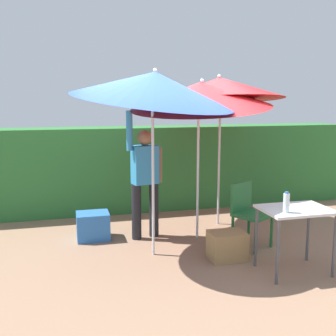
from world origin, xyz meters
TOP-DOWN VIEW (x-y plane):
  - ground_plane at (0.00, 0.00)m, footprint 24.00×24.00m
  - hedge_row at (0.00, 2.32)m, footprint 8.00×0.70m
  - umbrella_rainbow at (1.03, 1.03)m, footprint 2.02×2.04m
  - umbrella_orange at (0.52, 0.48)m, footprint 2.05×2.04m
  - umbrella_yellow at (-0.26, -0.01)m, footprint 2.11×2.09m
  - person_vendor at (-0.25, 0.67)m, footprint 0.56×0.29m
  - chair_plastic at (1.07, -0.03)m, footprint 0.60×0.60m
  - cooler_box at (-1.01, 0.80)m, footprint 0.47×0.39m
  - crate_cardboard at (0.60, -0.42)m, footprint 0.46×0.34m
  - folding_table at (1.21, -0.97)m, footprint 0.80×0.60m
  - bottle_water at (1.00, -1.10)m, footprint 0.07×0.07m

SIDE VIEW (x-z plane):
  - ground_plane at x=0.00m, z-range 0.00..0.00m
  - crate_cardboard at x=0.60m, z-range 0.00..0.36m
  - cooler_box at x=-1.01m, z-range 0.00..0.40m
  - chair_plastic at x=1.07m, z-range 0.07..0.96m
  - folding_table at x=1.21m, z-range 0.29..1.07m
  - hedge_row at x=0.00m, z-range 0.00..1.54m
  - bottle_water at x=1.00m, z-range 0.77..1.01m
  - person_vendor at x=-0.25m, z-range -0.01..1.87m
  - umbrella_orange at x=0.52m, z-range 0.87..3.32m
  - umbrella_yellow at x=-0.26m, z-range 0.90..3.48m
  - umbrella_rainbow at x=1.03m, z-range 0.96..3.43m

